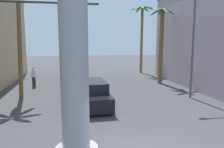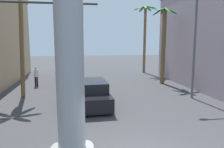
{
  "view_description": "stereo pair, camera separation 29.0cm",
  "coord_description": "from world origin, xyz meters",
  "px_view_note": "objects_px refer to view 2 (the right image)",
  "views": [
    {
      "loc": [
        -2.29,
        -6.48,
        3.98
      ],
      "look_at": [
        0.0,
        5.52,
        2.15
      ],
      "focal_mm": 35.0,
      "sensor_mm": 36.0,
      "label": 1
    },
    {
      "loc": [
        -2.01,
        -6.53,
        3.98
      ],
      "look_at": [
        0.0,
        5.52,
        2.15
      ],
      "focal_mm": 35.0,
      "sensor_mm": 36.0,
      "label": 2
    }
  ],
  "objects_px": {
    "street_lamp": "(190,37)",
    "car_lead": "(91,93)",
    "car_far": "(74,73)",
    "palm_tree_mid_left": "(19,19)",
    "palm_tree_mid_right": "(164,40)",
    "pedestrian_far_left": "(36,75)",
    "palm_tree_far_right": "(145,30)",
    "traffic_light_mast": "(17,40)"
  },
  "relations": [
    {
      "from": "street_lamp",
      "to": "car_lead",
      "type": "bearing_deg",
      "value": -175.82
    },
    {
      "from": "car_far",
      "to": "palm_tree_mid_left",
      "type": "xyz_separation_m",
      "value": [
        -3.65,
        -5.88,
        4.78
      ]
    },
    {
      "from": "car_far",
      "to": "car_lead",
      "type": "bearing_deg",
      "value": -82.99
    },
    {
      "from": "palm_tree_mid_right",
      "to": "pedestrian_far_left",
      "type": "distance_m",
      "value": 12.05
    },
    {
      "from": "street_lamp",
      "to": "palm_tree_mid_right",
      "type": "height_order",
      "value": "palm_tree_mid_right"
    },
    {
      "from": "pedestrian_far_left",
      "to": "car_lead",
      "type": "bearing_deg",
      "value": -55.86
    },
    {
      "from": "car_far",
      "to": "palm_tree_far_right",
      "type": "xyz_separation_m",
      "value": [
        8.78,
        4.22,
        4.7
      ]
    },
    {
      "from": "street_lamp",
      "to": "palm_tree_mid_left",
      "type": "xyz_separation_m",
      "value": [
        -11.52,
        2.6,
        1.24
      ]
    },
    {
      "from": "car_lead",
      "to": "palm_tree_far_right",
      "type": "height_order",
      "value": "palm_tree_far_right"
    },
    {
      "from": "car_far",
      "to": "pedestrian_far_left",
      "type": "distance_m",
      "value": 4.14
    },
    {
      "from": "palm_tree_mid_right",
      "to": "car_lead",
      "type": "bearing_deg",
      "value": -139.89
    },
    {
      "from": "palm_tree_mid_left",
      "to": "street_lamp",
      "type": "bearing_deg",
      "value": -12.74
    },
    {
      "from": "traffic_light_mast",
      "to": "car_lead",
      "type": "relative_size",
      "value": 1.15
    },
    {
      "from": "palm_tree_mid_left",
      "to": "palm_tree_far_right",
      "type": "xyz_separation_m",
      "value": [
        12.43,
        10.1,
        -0.08
      ]
    },
    {
      "from": "street_lamp",
      "to": "car_far",
      "type": "relative_size",
      "value": 1.63
    },
    {
      "from": "pedestrian_far_left",
      "to": "traffic_light_mast",
      "type": "bearing_deg",
      "value": -83.9
    },
    {
      "from": "traffic_light_mast",
      "to": "car_far",
      "type": "bearing_deg",
      "value": 79.66
    },
    {
      "from": "street_lamp",
      "to": "palm_tree_far_right",
      "type": "xyz_separation_m",
      "value": [
        0.91,
        12.71,
        1.16
      ]
    },
    {
      "from": "palm_tree_far_right",
      "to": "car_lead",
      "type": "bearing_deg",
      "value": -120.17
    },
    {
      "from": "traffic_light_mast",
      "to": "palm_tree_mid_left",
      "type": "distance_m",
      "value": 6.85
    },
    {
      "from": "palm_tree_mid_right",
      "to": "palm_tree_mid_left",
      "type": "bearing_deg",
      "value": -166.08
    },
    {
      "from": "traffic_light_mast",
      "to": "car_far",
      "type": "height_order",
      "value": "traffic_light_mast"
    },
    {
      "from": "car_lead",
      "to": "palm_tree_far_right",
      "type": "relative_size",
      "value": 0.59
    },
    {
      "from": "street_lamp",
      "to": "car_lead",
      "type": "distance_m",
      "value": 7.64
    },
    {
      "from": "street_lamp",
      "to": "car_far",
      "type": "xyz_separation_m",
      "value": [
        -7.86,
        8.48,
        -3.54
      ]
    },
    {
      "from": "street_lamp",
      "to": "palm_tree_mid_right",
      "type": "distance_m",
      "value": 5.59
    },
    {
      "from": "palm_tree_far_right",
      "to": "car_far",
      "type": "bearing_deg",
      "value": -154.31
    },
    {
      "from": "car_far",
      "to": "palm_tree_mid_left",
      "type": "distance_m",
      "value": 8.41
    },
    {
      "from": "car_lead",
      "to": "palm_tree_mid_right",
      "type": "xyz_separation_m",
      "value": [
        7.19,
        6.06,
        3.37
      ]
    },
    {
      "from": "car_far",
      "to": "palm_tree_far_right",
      "type": "relative_size",
      "value": 0.52
    },
    {
      "from": "pedestrian_far_left",
      "to": "palm_tree_mid_right",
      "type": "bearing_deg",
      "value": -2.4
    },
    {
      "from": "traffic_light_mast",
      "to": "palm_tree_mid_right",
      "type": "relative_size",
      "value": 0.81
    },
    {
      "from": "traffic_light_mast",
      "to": "car_lead",
      "type": "bearing_deg",
      "value": 45.65
    },
    {
      "from": "car_far",
      "to": "palm_tree_mid_left",
      "type": "relative_size",
      "value": 0.54
    },
    {
      "from": "car_far",
      "to": "pedestrian_far_left",
      "type": "xyz_separation_m",
      "value": [
        -3.34,
        -2.43,
        0.29
      ]
    },
    {
      "from": "car_lead",
      "to": "car_far",
      "type": "height_order",
      "value": "same"
    },
    {
      "from": "traffic_light_mast",
      "to": "palm_tree_far_right",
      "type": "relative_size",
      "value": 0.68
    },
    {
      "from": "palm_tree_mid_right",
      "to": "palm_tree_far_right",
      "type": "height_order",
      "value": "palm_tree_far_right"
    },
    {
      "from": "car_far",
      "to": "palm_tree_far_right",
      "type": "distance_m",
      "value": 10.81
    },
    {
      "from": "traffic_light_mast",
      "to": "car_lead",
      "type": "height_order",
      "value": "traffic_light_mast"
    },
    {
      "from": "street_lamp",
      "to": "palm_tree_mid_right",
      "type": "bearing_deg",
      "value": 85.52
    },
    {
      "from": "palm_tree_mid_left",
      "to": "pedestrian_far_left",
      "type": "bearing_deg",
      "value": 84.77
    }
  ]
}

